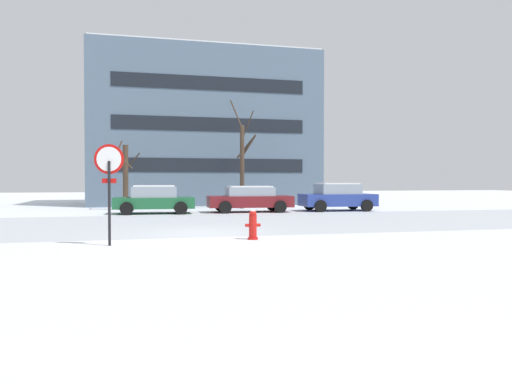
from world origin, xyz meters
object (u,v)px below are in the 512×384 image
Objects in this scene: parked_car_maroon at (250,199)px; parked_car_blue at (337,197)px; stop_sign at (109,175)px; parked_car_green at (154,199)px; fire_hydrant at (253,224)px.

parked_car_maroon is 1.09× the size of parked_car_blue.
stop_sign reaches higher than parked_car_green.
fire_hydrant is at bearing 6.85° from stop_sign.
parked_car_blue is (4.96, -0.03, 0.06)m from parked_car_maroon.
parked_car_green is at bearing 179.75° from parked_car_blue.
fire_hydrant is 0.21× the size of parked_car_green.
parked_car_blue is at bearing 57.15° from fire_hydrant.
parked_car_blue reaches higher than fire_hydrant.
parked_car_blue reaches higher than parked_car_maroon.
stop_sign is 0.64× the size of parked_car_green.
parked_car_blue is at bearing 46.97° from stop_sign.
fire_hydrant is (3.87, 0.46, -1.38)m from stop_sign.
stop_sign reaches higher than parked_car_blue.
parked_car_green is 0.99× the size of parked_car_blue.
fire_hydrant is 0.19× the size of parked_car_maroon.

